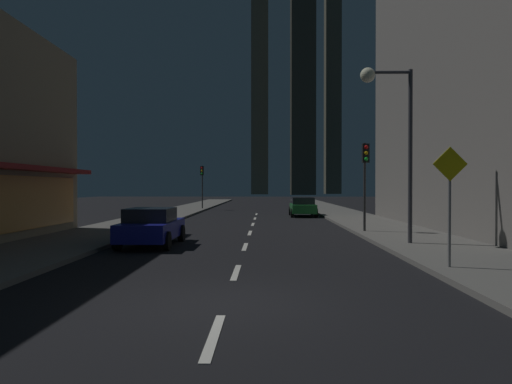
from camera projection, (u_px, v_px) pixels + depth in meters
ground_plane at (257, 213)px, 40.95m from camera, size 78.00×136.00×0.10m
sidewalk_right at (336, 212)px, 40.80m from camera, size 4.00×76.00×0.15m
sidewalk_left at (178, 212)px, 41.10m from camera, size 4.00×76.00×0.15m
lane_marking_center at (250, 233)px, 22.55m from camera, size 0.16×33.40×0.01m
skyscraper_distant_tall at (260, 96)px, 145.43m from camera, size 5.28×6.57×61.98m
skyscraper_distant_mid at (303, 74)px, 134.88m from camera, size 6.99×7.73×70.32m
skyscraper_distant_short at (333, 83)px, 153.82m from camera, size 5.11×5.81×73.44m
car_parked_near at (151, 226)px, 17.71m from camera, size 1.98×4.24×1.45m
car_parked_far at (303, 207)px, 35.44m from camera, size 1.98×4.24×1.45m
fire_hydrant_far_left at (164, 214)px, 30.24m from camera, size 0.42×0.30×0.65m
traffic_light_near_right at (365, 167)px, 21.96m from camera, size 0.32×0.48×4.20m
traffic_light_far_left at (202, 177)px, 45.52m from camera, size 0.32×0.48×4.20m
street_lamp_right at (388, 112)px, 17.36m from camera, size 1.96×0.56×6.58m
pedestrian_crossing_sign at (450, 196)px, 12.12m from camera, size 0.91×0.08×3.15m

